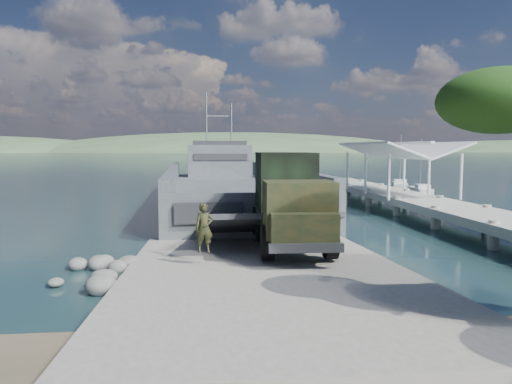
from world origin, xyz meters
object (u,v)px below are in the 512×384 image
military_truck (289,199)px  sailboat_near (420,191)px  sailboat_far (400,185)px  soldier (204,238)px  pier (403,190)px  landing_craft (228,194)px

military_truck → sailboat_near: (18.85, 28.40, -2.21)m
military_truck → sailboat_far: sailboat_far is taller
soldier → sailboat_far: 44.86m
sailboat_near → soldier: bearing=-117.2°
pier → sailboat_near: bearing=61.1°
pier → sailboat_far: bearing=68.7°
sailboat_far → landing_craft: bearing=-124.5°
pier → military_truck: bearing=-127.4°
pier → soldier: 23.74m
sailboat_near → sailboat_far: bearing=94.3°
pier → sailboat_far: size_ratio=6.70×
pier → soldier: (-15.19, -18.25, -0.17)m
landing_craft → sailboat_far: (21.11, 15.60, -0.58)m
landing_craft → soldier: 22.95m
military_truck → soldier: military_truck is taller
landing_craft → military_truck: 19.74m
military_truck → sailboat_near: 34.16m
pier → military_truck: (-11.44, -14.98, 0.93)m
military_truck → sailboat_far: (19.33, 35.19, -2.18)m
sailboat_far → sailboat_near: bearing=-75.0°
landing_craft → military_truck: bearing=-87.0°
pier → landing_craft: 14.02m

